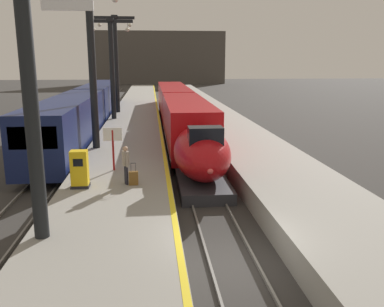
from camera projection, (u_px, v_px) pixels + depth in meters
ground_plane at (233, 266)px, 12.90m from camera, size 260.00×260.00×0.00m
platform_left at (134, 127)px, 36.39m from camera, size 4.80×110.00×1.05m
platform_right at (223, 126)px, 37.18m from camera, size 4.80×110.00×1.05m
platform_left_safety_stripe at (159, 121)px, 36.49m from camera, size 0.20×107.80×0.01m
rail_main_left at (169, 127)px, 39.48m from camera, size 0.08×110.00×0.12m
rail_main_right at (185, 127)px, 39.63m from camera, size 0.08×110.00×0.12m
rail_secondary_left at (84, 128)px, 38.69m from camera, size 0.08×110.00×0.12m
rail_secondary_right at (100, 128)px, 38.84m from camera, size 0.08×110.00×0.12m
highspeed_train_main at (180, 113)px, 35.23m from camera, size 2.92×37.56×3.60m
regional_train_adjacent at (89, 108)px, 37.05m from camera, size 2.85×36.60×3.80m
station_column_near at (29, 58)px, 11.37m from camera, size 4.00×0.68×8.68m
station_column_mid at (91, 52)px, 24.07m from camera, size 4.00×0.68×9.68m
station_column_far at (112, 59)px, 36.77m from camera, size 4.00×0.68×8.91m
station_column_distant at (116, 55)px, 41.47m from camera, size 4.00×0.68×9.68m
passenger_near_edge at (126, 162)px, 17.68m from camera, size 0.33×0.55×1.69m
rolling_suitcase at (134, 178)px, 17.71m from camera, size 0.40×0.22×0.98m
ticket_machine_yellow at (80, 170)px, 17.28m from camera, size 0.76×0.62×1.60m
departure_info_board at (113, 140)px, 19.83m from camera, size 0.90×0.10×2.12m
terminus_back_wall at (159, 58)px, 110.26m from camera, size 36.00×2.00×14.00m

